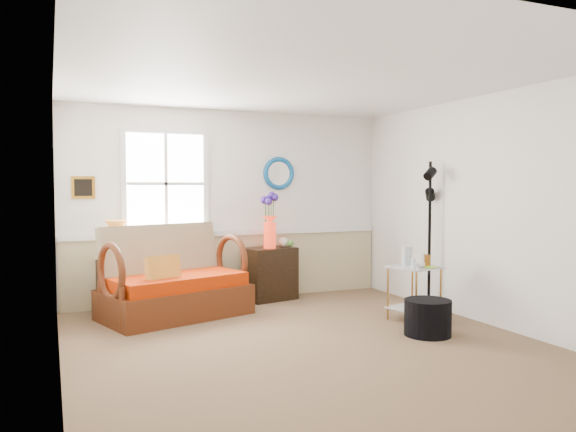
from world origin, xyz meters
name	(u,v)px	position (x,y,z in m)	size (l,w,h in m)	color
floor	(307,346)	(0.00, 0.00, 0.00)	(4.50, 5.00, 0.01)	brown
ceiling	(308,78)	(0.00, 0.00, 2.60)	(4.50, 5.00, 0.01)	white
walls	(308,214)	(0.00, 0.00, 1.30)	(4.51, 5.01, 2.60)	white
wainscot	(232,267)	(0.00, 2.48, 0.45)	(4.46, 0.02, 0.90)	tan
chair_rail	(232,233)	(0.00, 2.47, 0.92)	(4.46, 0.04, 0.06)	white
window	(166,184)	(-0.90, 2.47, 1.60)	(1.14, 0.06, 1.44)	white
picture	(83,188)	(-1.92, 2.48, 1.55)	(0.28, 0.03, 0.28)	#BF8123
mirror	(279,173)	(0.70, 2.48, 1.75)	(0.47, 0.47, 0.07)	#1070C0
loveseat	(175,271)	(-0.94, 1.74, 0.55)	(1.67, 0.95, 1.09)	maroon
throw_pillow	(163,273)	(-1.12, 1.53, 0.56)	(0.41, 0.10, 0.41)	orange
lamp_stand	(114,287)	(-1.60, 2.19, 0.33)	(0.37, 0.37, 0.65)	black
table_lamp	(117,240)	(-1.56, 2.20, 0.90)	(0.27, 0.27, 0.49)	#C06C25
potted_plant	(126,249)	(-1.45, 2.21, 0.79)	(0.31, 0.34, 0.26)	#4B7C31
cabinet	(270,274)	(0.47, 2.24, 0.36)	(0.67, 0.43, 0.72)	black
flower_vase	(270,221)	(0.46, 2.20, 1.09)	(0.22, 0.22, 0.74)	red
side_table	(414,293)	(1.58, 0.45, 0.32)	(0.50, 0.50, 0.64)	#B17F33
tabletop_items	(418,256)	(1.62, 0.44, 0.75)	(0.38, 0.38, 0.23)	silver
floor_lamp	(429,236)	(2.10, 0.86, 0.94)	(0.27, 0.27, 1.88)	black
ottoman	(428,318)	(1.32, -0.15, 0.19)	(0.49, 0.49, 0.38)	black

